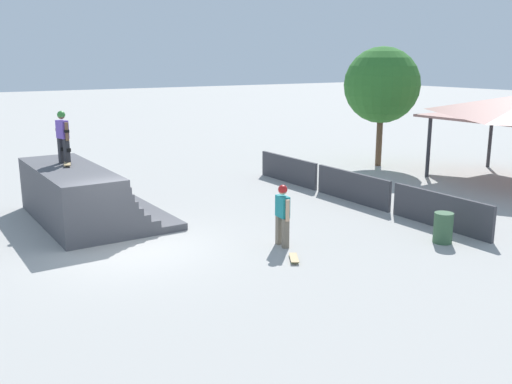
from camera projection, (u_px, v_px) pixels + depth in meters
The scene contains 9 objects.
ground_plane at pixel (131, 250), 15.15m from camera, with size 160.00×160.00×0.00m, color #A3A09B.
quarter_pipe_ramp at pixel (81, 197), 17.68m from camera, with size 5.45×3.55×1.72m.
skater_on_deck at pixel (63, 133), 17.80m from camera, with size 0.72×0.32×1.66m.
skateboard_on_deck at pixel (67, 164), 17.62m from camera, with size 0.81×0.40×0.09m.
bystander_walking at pixel (283, 210), 15.22m from camera, with size 0.67×0.27×1.70m.
skateboard_on_ground at pixel (294, 258), 14.32m from camera, with size 0.75×0.57×0.09m.
barrier_fence at pixel (352, 187), 20.15m from camera, with size 11.34×0.12×1.05m.
tree_beside_pavilion at pixel (382, 85), 26.19m from camera, with size 3.48×3.48×5.51m.
trash_bin at pixel (443, 228), 15.63m from camera, with size 0.52×0.52×0.85m, color #385B3D.
Camera 1 is at (13.89, -5.05, 4.95)m, focal length 40.00 mm.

